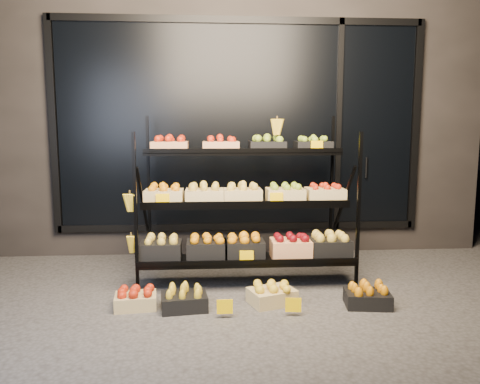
{
  "coord_description": "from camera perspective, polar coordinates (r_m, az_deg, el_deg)",
  "views": [
    {
      "loc": [
        -0.37,
        -4.01,
        1.54
      ],
      "look_at": [
        -0.06,
        0.55,
        0.9
      ],
      "focal_mm": 35.0,
      "sensor_mm": 36.0,
      "label": 1
    }
  ],
  "objects": [
    {
      "name": "tag_floor_b",
      "position": [
        3.97,
        6.5,
        -14.06
      ],
      "size": [
        0.13,
        0.01,
        0.12
      ],
      "primitive_type": "cube",
      "color": "#FFC600",
      "rests_on": "ground"
    },
    {
      "name": "floor_crate_midleft",
      "position": [
        4.11,
        -6.82,
        -12.8
      ],
      "size": [
        0.42,
        0.33,
        0.2
      ],
      "rotation": [
        0.0,
        0.0,
        0.12
      ],
      "color": "black",
      "rests_on": "ground"
    },
    {
      "name": "floor_crate_midright",
      "position": [
        4.21,
        3.91,
        -12.23
      ],
      "size": [
        0.45,
        0.39,
        0.2
      ],
      "rotation": [
        0.0,
        0.0,
        0.35
      ],
      "color": "#D0B878",
      "rests_on": "ground"
    },
    {
      "name": "ground",
      "position": [
        4.32,
        1.27,
        -12.99
      ],
      "size": [
        24.0,
        24.0,
        0.0
      ],
      "primitive_type": "plane",
      "color": "#514F4C",
      "rests_on": "ground"
    },
    {
      "name": "floor_crate_left",
      "position": [
        4.21,
        -12.61,
        -12.52
      ],
      "size": [
        0.38,
        0.29,
        0.18
      ],
      "rotation": [
        0.0,
        0.0,
        0.11
      ],
      "color": "#D0B878",
      "rests_on": "ground"
    },
    {
      "name": "floor_crate_right",
      "position": [
        4.29,
        15.28,
        -12.12
      ],
      "size": [
        0.41,
        0.32,
        0.19
      ],
      "rotation": [
        0.0,
        0.0,
        -0.13
      ],
      "color": "black",
      "rests_on": "ground"
    },
    {
      "name": "building",
      "position": [
        6.62,
        -0.72,
        9.73
      ],
      "size": [
        6.0,
        2.08,
        3.5
      ],
      "color": "#2D2826",
      "rests_on": "ground"
    },
    {
      "name": "tag_floor_a",
      "position": [
        3.91,
        -1.86,
        -14.35
      ],
      "size": [
        0.13,
        0.01,
        0.12
      ],
      "primitive_type": "cube",
      "color": "#FFC600",
      "rests_on": "ground"
    },
    {
      "name": "display_rack",
      "position": [
        4.69,
        0.51,
        -1.32
      ],
      "size": [
        2.18,
        1.02,
        1.74
      ],
      "color": "black",
      "rests_on": "ground"
    }
  ]
}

